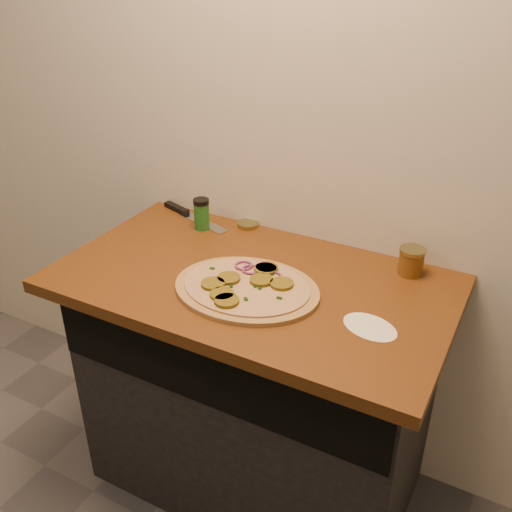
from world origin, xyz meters
The scene contains 8 objects.
cabinet centered at (0.00, 1.45, 0.43)m, with size 1.10×0.60×0.86m, color black.
countertop centered at (0.00, 1.42, 0.88)m, with size 1.20×0.70×0.04m, color #603712.
pizza centered at (0.02, 1.34, 0.91)m, with size 0.45×0.45×0.03m.
chefs_knife centered at (-0.42, 1.69, 0.91)m, with size 0.33×0.13×0.02m.
mason_jar_lid centered at (-0.18, 1.72, 0.91)m, with size 0.08×0.08×0.02m, color #8F8753.
salsa_jar centered at (0.42, 1.67, 0.94)m, with size 0.08×0.08×0.09m.
spice_shaker centered at (-0.32, 1.63, 0.96)m, with size 0.06×0.06×0.11m.
flour_spill centered at (0.40, 1.34, 0.90)m, with size 0.16×0.16×0.00m, color white.
Camera 1 is at (0.71, 0.11, 1.79)m, focal length 40.00 mm.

